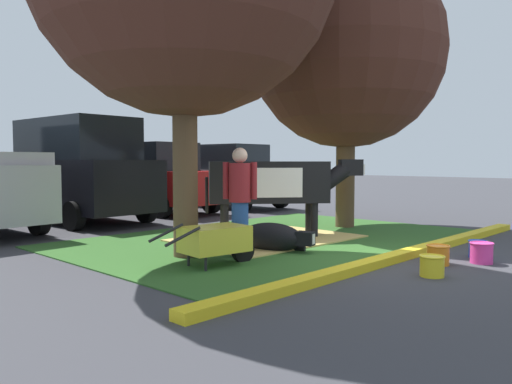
# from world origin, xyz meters

# --- Properties ---
(ground_plane) EXTENTS (80.00, 80.00, 0.00)m
(ground_plane) POSITION_xyz_m (0.00, 0.00, 0.00)
(ground_plane) COLOR #38383D
(grass_island) EXTENTS (7.71, 5.19, 0.02)m
(grass_island) POSITION_xyz_m (0.57, 2.33, 0.01)
(grass_island) COLOR #2D5B23
(grass_island) RESTS_ON ground
(curb_yellow) EXTENTS (8.91, 0.24, 0.12)m
(curb_yellow) POSITION_xyz_m (0.57, -0.41, 0.06)
(curb_yellow) COLOR yellow
(curb_yellow) RESTS_ON ground
(hay_bedding) EXTENTS (3.27, 2.49, 0.04)m
(hay_bedding) POSITION_xyz_m (0.37, 2.35, 0.03)
(hay_bedding) COLOR tan
(hay_bedding) RESTS_ON ground
(shade_tree_right) EXTENTS (4.30, 4.30, 6.09)m
(shade_tree_right) POSITION_xyz_m (2.92, 2.31, 3.92)
(shade_tree_right) COLOR brown
(shade_tree_right) RESTS_ON ground
(cow_holstein) EXTENTS (2.65, 2.29, 1.53)m
(cow_holstein) POSITION_xyz_m (0.70, 2.48, 1.08)
(cow_holstein) COLOR black
(cow_holstein) RESTS_ON ground
(calf_lying) EXTENTS (0.77, 1.33, 0.48)m
(calf_lying) POSITION_xyz_m (-0.49, 1.43, 0.24)
(calf_lying) COLOR black
(calf_lying) RESTS_ON ground
(person_handler) EXTENTS (0.35, 0.44, 1.70)m
(person_handler) POSITION_xyz_m (-1.24, 1.45, 0.92)
(person_handler) COLOR #23478C
(person_handler) RESTS_ON ground
(wheelbarrow) EXTENTS (1.62, 0.71, 0.63)m
(wheelbarrow) POSITION_xyz_m (-1.94, 1.22, 0.39)
(wheelbarrow) COLOR gold
(wheelbarrow) RESTS_ON ground
(bucket_yellow) EXTENTS (0.33, 0.33, 0.28)m
(bucket_yellow) POSITION_xyz_m (-0.41, -1.26, 0.14)
(bucket_yellow) COLOR yellow
(bucket_yellow) RESTS_ON ground
(bucket_orange) EXTENTS (0.34, 0.34, 0.29)m
(bucket_orange) POSITION_xyz_m (0.36, -1.00, 0.15)
(bucket_orange) COLOR orange
(bucket_orange) RESTS_ON ground
(bucket_pink) EXTENTS (0.34, 0.34, 0.31)m
(bucket_pink) POSITION_xyz_m (0.92, -1.41, 0.16)
(bucket_pink) COLOR #EA3893
(bucket_pink) RESTS_ON ground
(bucket_blue) EXTENTS (0.29, 0.29, 0.27)m
(bucket_blue) POSITION_xyz_m (1.32, -1.20, 0.14)
(bucket_blue) COLOR blue
(bucket_blue) RESTS_ON ground
(suv_black) EXTENTS (2.30, 4.69, 2.52)m
(suv_black) POSITION_xyz_m (-0.70, 7.74, 1.27)
(suv_black) COLOR black
(suv_black) RESTS_ON ground
(sedan_red) EXTENTS (2.19, 4.48, 2.02)m
(sedan_red) POSITION_xyz_m (1.95, 8.24, 0.98)
(sedan_red) COLOR red
(sedan_red) RESTS_ON ground
(sedan_silver) EXTENTS (2.19, 4.48, 2.02)m
(sedan_silver) POSITION_xyz_m (4.54, 7.88, 0.98)
(sedan_silver) COLOR silver
(sedan_silver) RESTS_ON ground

